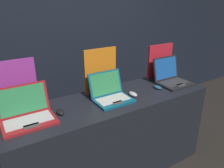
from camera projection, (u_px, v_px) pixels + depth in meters
The scene contains 11 objects.
wall_back at pixel (62, 26), 2.75m from camera, with size 8.00×0.05×2.80m.
display_counter at pixel (112, 138), 2.19m from camera, with size 1.98×0.58×0.86m.
laptop_front at pixel (27, 113), 1.66m from camera, with size 0.39×0.31×0.25m.
mouse_front at pixel (60, 112), 1.77m from camera, with size 0.06×0.10×0.03m.
promo_stand_front at pixel (19, 87), 1.75m from camera, with size 0.28×0.07×0.44m.
laptop_middle at pixel (111, 94), 2.00m from camera, with size 0.33×0.30×0.24m.
mouse_middle at pixel (133, 94), 2.09m from camera, with size 0.06×0.11×0.04m.
promo_stand_middle at pixel (100, 72), 2.08m from camera, with size 0.33×0.07×0.44m.
laptop_back at pixel (171, 78), 2.38m from camera, with size 0.35×0.32×0.27m.
mouse_back at pixel (158, 87), 2.26m from camera, with size 0.06×0.11×0.03m.
promo_stand_back at pixel (160, 62), 2.49m from camera, with size 0.35×0.07×0.40m.
Camera 1 is at (-0.97, -1.26, 1.74)m, focal length 35.00 mm.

